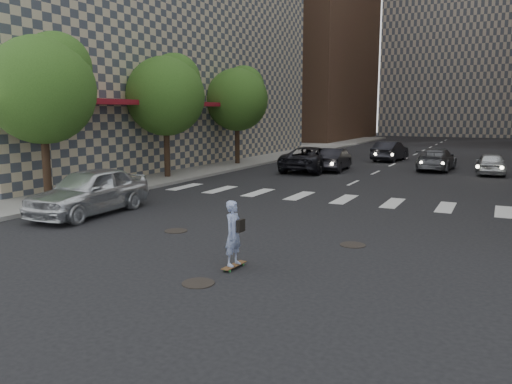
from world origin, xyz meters
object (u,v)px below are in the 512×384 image
at_px(tree_b, 168,93).
at_px(tree_c, 239,97).
at_px(skateboarder, 234,233).
at_px(tree_a, 45,85).
at_px(silver_sedan, 90,191).
at_px(traffic_car_a, 334,159).
at_px(traffic_car_d, 491,163).
at_px(traffic_car_b, 436,159).
at_px(traffic_car_e, 390,151).
at_px(traffic_car_c, 311,159).

xyz_separation_m(tree_b, tree_c, (0.00, 8.00, 0.00)).
bearing_deg(skateboarder, tree_a, 162.26).
bearing_deg(silver_sedan, traffic_car_a, 75.61).
height_order(tree_b, traffic_car_a, tree_b).
height_order(skateboarder, silver_sedan, silver_sedan).
height_order(skateboarder, traffic_car_a, skateboarder).
xyz_separation_m(tree_a, tree_b, (0.00, 8.00, 0.00)).
height_order(tree_a, traffic_car_d, tree_a).
bearing_deg(traffic_car_b, traffic_car_a, 31.09).
bearing_deg(skateboarder, traffic_car_a, 105.54).
height_order(tree_a, tree_c, same).
relative_size(traffic_car_a, traffic_car_e, 0.96).
height_order(tree_c, traffic_car_c, tree_c).
bearing_deg(tree_a, tree_b, 90.00).
relative_size(silver_sedan, traffic_car_a, 1.15).
relative_size(skateboarder, silver_sedan, 0.33).
distance_m(tree_b, traffic_car_c, 9.72).
distance_m(silver_sedan, traffic_car_e, 25.56).
relative_size(tree_a, traffic_car_b, 1.39).
xyz_separation_m(tree_a, traffic_car_b, (12.56, 18.86, -3.96)).
distance_m(tree_b, traffic_car_b, 17.07).
bearing_deg(traffic_car_a, traffic_car_e, -107.75).
bearing_deg(traffic_car_a, skateboarder, 96.59).
relative_size(silver_sedan, traffic_car_b, 1.03).
bearing_deg(traffic_car_a, traffic_car_c, 35.08).
xyz_separation_m(tree_a, traffic_car_e, (8.68, 23.82, -3.92)).
bearing_deg(tree_c, traffic_car_d, 6.84).
relative_size(skateboarder, traffic_car_e, 0.36).
xyz_separation_m(tree_a, tree_c, (0.00, 16.00, 0.00)).
distance_m(tree_a, traffic_car_e, 25.66).
height_order(traffic_car_b, traffic_car_d, traffic_car_b).
bearing_deg(traffic_car_d, traffic_car_b, -22.21).
distance_m(tree_a, traffic_car_b, 23.01).
bearing_deg(tree_b, tree_c, 90.00).
xyz_separation_m(traffic_car_a, traffic_car_d, (8.86, 2.07, -0.05)).
distance_m(tree_a, silver_sedan, 5.10).
distance_m(traffic_car_b, traffic_car_d, 3.27).
bearing_deg(tree_b, traffic_car_b, 40.85).
relative_size(skateboarder, traffic_car_c, 0.29).
xyz_separation_m(traffic_car_c, traffic_car_d, (10.00, 3.02, -0.10)).
height_order(skateboarder, traffic_car_e, skateboarder).
distance_m(traffic_car_b, traffic_car_e, 6.30).
xyz_separation_m(silver_sedan, traffic_car_e, (5.49, 24.96, -0.11)).
height_order(traffic_car_b, traffic_car_e, traffic_car_e).
bearing_deg(traffic_car_e, traffic_car_c, 78.14).
xyz_separation_m(tree_c, traffic_car_d, (15.68, 1.88, -3.99)).
xyz_separation_m(tree_c, traffic_car_c, (5.69, -1.14, -3.89)).
xyz_separation_m(skateboarder, traffic_car_a, (-4.02, 20.19, -0.14)).
bearing_deg(skateboarder, traffic_car_b, 90.04).
bearing_deg(tree_c, silver_sedan, -79.45).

